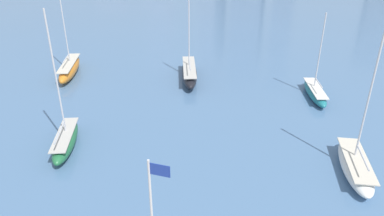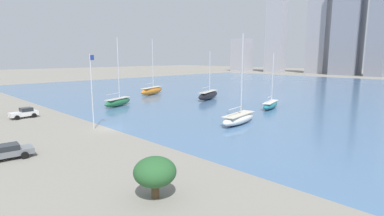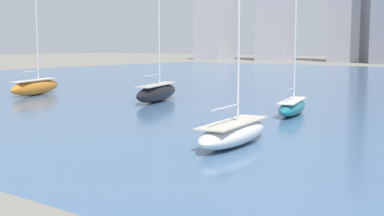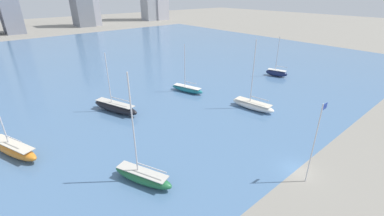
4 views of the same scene
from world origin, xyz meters
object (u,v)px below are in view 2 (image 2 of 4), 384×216
at_px(sailboat_black, 208,95).
at_px(parked_sedan_gray, 5,152).
at_px(sailboat_green, 118,102).
at_px(sailboat_teal, 271,105).
at_px(parked_pickup_white, 24,113).
at_px(flag_pole, 92,89).
at_px(sailboat_white, 239,118).
at_px(sailboat_orange, 152,91).

bearing_deg(sailboat_black, parked_sedan_gray, -92.30).
xyz_separation_m(sailboat_green, parked_sedan_gray, (21.75, -26.17, -0.17)).
distance_m(sailboat_teal, parked_sedan_gray, 46.88).
bearing_deg(parked_pickup_white, flag_pole, 13.19).
bearing_deg(sailboat_white, sailboat_teal, 94.64).
xyz_separation_m(sailboat_teal, parked_pickup_white, (-24.85, -38.81, 0.07)).
xyz_separation_m(parked_pickup_white, parked_sedan_gray, (21.99, -7.98, -0.08)).
height_order(sailboat_green, sailboat_orange, sailboat_orange).
relative_size(sailboat_white, sailboat_orange, 0.92).
bearing_deg(flag_pole, sailboat_teal, 75.57).
relative_size(sailboat_green, sailboat_orange, 0.95).
bearing_deg(sailboat_green, sailboat_teal, 17.28).
bearing_deg(sailboat_white, sailboat_black, 133.06).
bearing_deg(sailboat_teal, parked_pickup_white, -138.98).
bearing_deg(sailboat_black, sailboat_orange, 172.45).
height_order(sailboat_teal, sailboat_black, sailboat_black).
height_order(flag_pole, sailboat_orange, sailboat_orange).
distance_m(sailboat_black, parked_pickup_white, 40.23).
bearing_deg(sailboat_orange, parked_pickup_white, -94.09).
relative_size(sailboat_black, parked_pickup_white, 2.66).
relative_size(flag_pole, sailboat_orange, 0.71).
xyz_separation_m(sailboat_green, parked_pickup_white, (-0.24, -18.19, -0.09)).
bearing_deg(parked_sedan_gray, parked_pickup_white, 165.61).
xyz_separation_m(sailboat_white, parked_pickup_white, (-28.82, -22.67, -0.01)).
bearing_deg(sailboat_white, parked_pickup_white, -150.99).
bearing_deg(sailboat_orange, sailboat_black, -8.84).
bearing_deg(parked_pickup_white, sailboat_black, 76.88).
xyz_separation_m(sailboat_white, parked_sedan_gray, (-6.83, -30.65, -0.09)).
bearing_deg(parked_sedan_gray, sailboat_teal, 92.07).
xyz_separation_m(flag_pole, sailboat_black, (-9.17, 34.90, -4.81)).
xyz_separation_m(sailboat_white, sailboat_black, (-21.91, 16.96, 0.19)).
relative_size(flag_pole, sailboat_black, 0.92).
bearing_deg(parked_pickup_white, sailboat_orange, 103.84).
height_order(sailboat_teal, sailboat_orange, sailboat_orange).
relative_size(sailboat_black, sailboat_orange, 0.77).
relative_size(sailboat_white, parked_sedan_gray, 2.61).
bearing_deg(sailboat_green, parked_sedan_gray, -72.95).
xyz_separation_m(flag_pole, parked_pickup_white, (-16.08, -4.74, -5.01)).
height_order(parked_pickup_white, parked_sedan_gray, parked_pickup_white).
bearing_deg(sailboat_orange, parked_sedan_gray, -74.14).
bearing_deg(sailboat_orange, sailboat_green, -78.57).
bearing_deg(sailboat_teal, parked_sedan_gray, -109.84).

